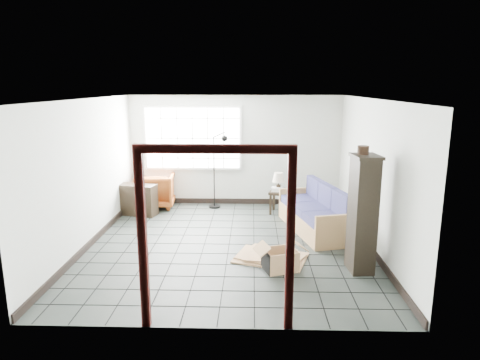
{
  "coord_description": "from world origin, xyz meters",
  "views": [
    {
      "loc": [
        0.41,
        -7.32,
        2.83
      ],
      "look_at": [
        0.19,
        0.3,
        1.13
      ],
      "focal_mm": 32.0,
      "sensor_mm": 36.0,
      "label": 1
    }
  ],
  "objects_px": {
    "armchair": "(155,189)",
    "tall_shelf": "(363,213)",
    "side_table": "(280,195)",
    "futon_sofa": "(317,214)"
  },
  "relations": [
    {
      "from": "tall_shelf",
      "to": "side_table",
      "type": "bearing_deg",
      "value": 103.45
    },
    {
      "from": "armchair",
      "to": "tall_shelf",
      "type": "bearing_deg",
      "value": 134.65
    },
    {
      "from": "futon_sofa",
      "to": "side_table",
      "type": "relative_size",
      "value": 3.91
    },
    {
      "from": "futon_sofa",
      "to": "side_table",
      "type": "height_order",
      "value": "futon_sofa"
    },
    {
      "from": "side_table",
      "to": "tall_shelf",
      "type": "relative_size",
      "value": 0.31
    },
    {
      "from": "armchair",
      "to": "tall_shelf",
      "type": "xyz_separation_m",
      "value": [
        3.96,
        -3.45,
        0.49
      ]
    },
    {
      "from": "armchair",
      "to": "side_table",
      "type": "height_order",
      "value": "armchair"
    },
    {
      "from": "futon_sofa",
      "to": "tall_shelf",
      "type": "relative_size",
      "value": 1.21
    },
    {
      "from": "futon_sofa",
      "to": "tall_shelf",
      "type": "xyz_separation_m",
      "value": [
        0.39,
        -1.87,
        0.59
      ]
    },
    {
      "from": "side_table",
      "to": "futon_sofa",
      "type": "bearing_deg",
      "value": -60.77
    }
  ]
}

